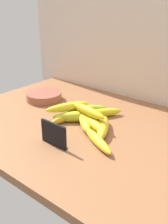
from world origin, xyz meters
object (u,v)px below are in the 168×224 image
object	(u,v)px
banana_8	(68,107)
banana_2	(100,113)
banana_0	(85,120)
banana_9	(88,111)
banana_5	(87,109)
banana_3	(104,127)
fruit_bowl	(44,96)
banana_1	(77,116)
banana_4	(69,116)
banana_6	(97,140)
banana_7	(93,122)
chalkboard_sign	(54,135)

from	to	relation	value
banana_8	banana_2	bearing A→B (deg)	44.56
banana_0	banana_9	size ratio (longest dim) A/B	1.06
banana_0	banana_5	xyz separation A→B (cm)	(-7.06, 10.04, -0.35)
banana_3	banana_9	bearing A→B (deg)	172.48
banana_8	banana_9	world-z (taller)	banana_9
fruit_bowl	banana_2	world-z (taller)	fruit_bowl
banana_8	banana_1	bearing A→B (deg)	2.30
fruit_bowl	banana_4	bearing A→B (deg)	-19.99
banana_6	banana_7	world-z (taller)	banana_7
fruit_bowl	banana_3	bearing A→B (deg)	-11.48
chalkboard_sign	banana_3	xyz separation A→B (cm)	(7.27, 18.52, -1.84)
banana_3	banana_7	xyz separation A→B (cm)	(-5.29, 0.21, 0.13)
chalkboard_sign	banana_3	distance (cm)	19.98
banana_1	banana_4	size ratio (longest dim) A/B	1.04
chalkboard_sign	banana_2	bearing A→B (deg)	92.65
banana_1	banana_2	distance (cm)	10.43
fruit_bowl	banana_8	bearing A→B (deg)	-19.18
fruit_bowl	banana_6	xyz separation A→B (cm)	(44.92, -17.13, -0.26)
chalkboard_sign	banana_8	xyz separation A→B (cm)	(-10.85, 18.82, 1.32)
banana_8	banana_0	bearing A→B (deg)	-3.14
banana_3	chalkboard_sign	bearing A→B (deg)	-111.42
banana_1	banana_7	size ratio (longest dim) A/B	0.99
banana_5	banana_8	world-z (taller)	banana_8
banana_3	banana_9	size ratio (longest dim) A/B	0.98
banana_0	banana_4	bearing A→B (deg)	-179.00
banana_2	banana_4	distance (cm)	13.33
fruit_bowl	banana_8	size ratio (longest dim) A/B	0.90
banana_3	banana_2	bearing A→B (deg)	131.45
banana_5	banana_6	world-z (taller)	banana_5
chalkboard_sign	banana_8	size ratio (longest dim) A/B	0.58
banana_1	banana_6	bearing A→B (deg)	-28.52
banana_0	banana_2	xyz separation A→B (cm)	(0.28, 9.91, -0.25)
chalkboard_sign	banana_2	size ratio (longest dim) A/B	0.59
banana_4	banana_6	size ratio (longest dim) A/B	0.98
banana_1	banana_7	world-z (taller)	same
banana_1	banana_7	xyz separation A→B (cm)	(8.15, -0.29, -0.02)
chalkboard_sign	banana_9	distance (cm)	19.71
chalkboard_sign	banana_5	size ratio (longest dim) A/B	0.64
banana_0	banana_9	distance (cm)	4.07
banana_5	banana_6	xyz separation A→B (cm)	(19.44, -18.57, -0.08)
chalkboard_sign	banana_1	xyz separation A→B (cm)	(-6.18, 19.01, -1.69)
fruit_bowl	banana_4	xyz separation A→B (cm)	(24.06, -8.75, -0.19)
banana_0	banana_1	size ratio (longest dim) A/B	0.96
banana_0	banana_5	distance (cm)	12.28
banana_5	banana_7	world-z (taller)	banana_7
fruit_bowl	banana_0	bearing A→B (deg)	-14.81
banana_0	chalkboard_sign	bearing A→B (deg)	-85.04
fruit_bowl	banana_4	distance (cm)	25.60
banana_6	banana_8	xyz separation A→B (cm)	(-21.65, 9.04, 3.53)
banana_6	banana_8	bearing A→B (deg)	157.34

